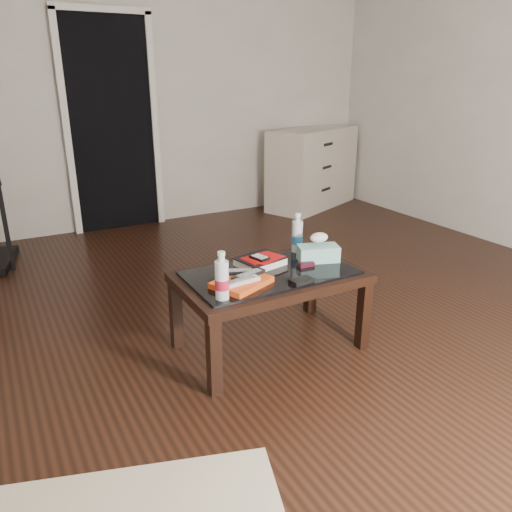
{
  "coord_description": "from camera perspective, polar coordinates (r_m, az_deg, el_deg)",
  "views": [
    {
      "loc": [
        -1.56,
        -2.51,
        1.48
      ],
      "look_at": [
        -0.34,
        -0.3,
        0.55
      ],
      "focal_mm": 35.0,
      "sensor_mm": 36.0,
      "label": 1
    }
  ],
  "objects": [
    {
      "name": "coffee_table",
      "position": [
        2.74,
        1.6,
        -3.07
      ],
      "size": [
        1.0,
        0.6,
        0.46
      ],
      "color": "black",
      "rests_on": "ground"
    },
    {
      "name": "textbook",
      "position": [
        2.8,
        0.5,
        -0.61
      ],
      "size": [
        0.29,
        0.25,
        0.05
      ],
      "primitive_type": "cube",
      "rotation": [
        0.0,
        0.0,
        0.21
      ],
      "color": "black",
      "rests_on": "coffee_table"
    },
    {
      "name": "flip_phone",
      "position": [
        2.81,
        5.71,
        -0.95
      ],
      "size": [
        0.09,
        0.05,
        0.02
      ],
      "primitive_type": "cube",
      "rotation": [
        0.0,
        0.0,
        -0.08
      ],
      "color": "black",
      "rests_on": "coffee_table"
    },
    {
      "name": "dresser",
      "position": [
        5.9,
        6.47,
        9.97
      ],
      "size": [
        1.3,
        0.94,
        0.9
      ],
      "rotation": [
        0.0,
        0.0,
        0.41
      ],
      "color": "beige",
      "rests_on": "ground"
    },
    {
      "name": "tissue_box",
      "position": [
        2.89,
        7.12,
        0.32
      ],
      "size": [
        0.26,
        0.19,
        0.09
      ],
      "primitive_type": "cube",
      "rotation": [
        0.0,
        0.0,
        -0.34
      ],
      "color": "teal",
      "rests_on": "coffee_table"
    },
    {
      "name": "wallet",
      "position": [
        2.59,
        5.21,
        -2.83
      ],
      "size": [
        0.13,
        0.08,
        0.02
      ],
      "primitive_type": "cube",
      "rotation": [
        0.0,
        0.0,
        0.09
      ],
      "color": "black",
      "rests_on": "coffee_table"
    },
    {
      "name": "doorway",
      "position": [
        5.13,
        -16.18,
        14.29
      ],
      "size": [
        0.9,
        0.08,
        2.07
      ],
      "color": "black",
      "rests_on": "ground"
    },
    {
      "name": "remote_black_back",
      "position": [
        2.61,
        -2.13,
        -1.79
      ],
      "size": [
        0.2,
        0.12,
        0.02
      ],
      "primitive_type": "cube",
      "rotation": [
        0.0,
        0.0,
        -0.38
      ],
      "color": "black",
      "rests_on": "magazines"
    },
    {
      "name": "remote_black_front",
      "position": [
        2.57,
        -0.84,
        -2.14
      ],
      "size": [
        0.21,
        0.1,
        0.02
      ],
      "primitive_type": "cube",
      "rotation": [
        0.0,
        0.0,
        0.28
      ],
      "color": "black",
      "rests_on": "magazines"
    },
    {
      "name": "ground",
      "position": [
        3.31,
        2.72,
        -6.44
      ],
      "size": [
        5.0,
        5.0,
        0.0
      ],
      "primitive_type": "plane",
      "color": "black",
      "rests_on": "ground"
    },
    {
      "name": "remote_silver",
      "position": [
        2.49,
        -1.69,
        -2.88
      ],
      "size": [
        0.2,
        0.07,
        0.02
      ],
      "primitive_type": "cube",
      "rotation": [
        0.0,
        0.0,
        0.11
      ],
      "color": "silver",
      "rests_on": "magazines"
    },
    {
      "name": "water_bottle_left",
      "position": [
        2.36,
        -3.93,
        -2.23
      ],
      "size": [
        0.07,
        0.07,
        0.24
      ],
      "primitive_type": "cylinder",
      "rotation": [
        0.0,
        0.0,
        0.12
      ],
      "color": "silver",
      "rests_on": "coffee_table"
    },
    {
      "name": "magazines",
      "position": [
        2.55,
        -1.66,
        -3.03
      ],
      "size": [
        0.34,
        0.3,
        0.03
      ],
      "primitive_type": "cube",
      "rotation": [
        0.0,
        0.0,
        0.39
      ],
      "color": "#DC4B14",
      "rests_on": "coffee_table"
    },
    {
      "name": "dvd_mailers",
      "position": [
        2.78,
        0.52,
        -0.2
      ],
      "size": [
        0.21,
        0.17,
        0.01
      ],
      "primitive_type": "cube",
      "rotation": [
        0.0,
        0.0,
        0.17
      ],
      "color": "#B50C0C",
      "rests_on": "textbook"
    },
    {
      "name": "room_shell",
      "position": [
        2.96,
        3.28,
        22.85
      ],
      "size": [
        5.0,
        5.0,
        5.0
      ],
      "color": "beige",
      "rests_on": "ground"
    },
    {
      "name": "water_bottle_right",
      "position": [
        3.0,
        4.74,
        2.69
      ],
      "size": [
        0.08,
        0.08,
        0.24
      ],
      "primitive_type": "cylinder",
      "rotation": [
        0.0,
        0.0,
        -0.19
      ],
      "color": "silver",
      "rests_on": "coffee_table"
    },
    {
      "name": "ipod",
      "position": [
        2.76,
        0.41,
        -0.16
      ],
      "size": [
        0.09,
        0.12,
        0.02
      ],
      "primitive_type": "cube",
      "rotation": [
        0.0,
        0.0,
        0.25
      ],
      "color": "black",
      "rests_on": "dvd_mailers"
    }
  ]
}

